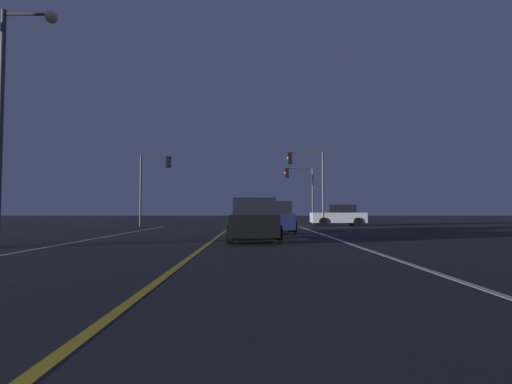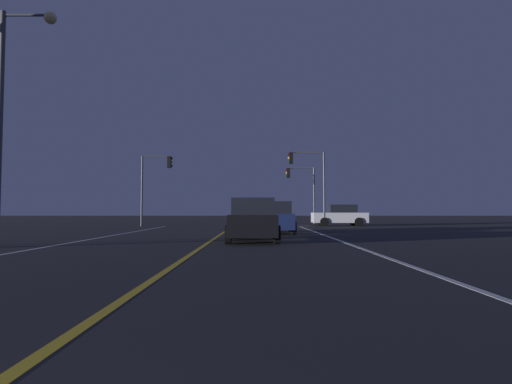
% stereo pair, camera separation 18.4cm
% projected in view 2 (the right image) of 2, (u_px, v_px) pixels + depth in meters
% --- Properties ---
extents(lane_edge_right, '(0.16, 38.00, 0.01)m').
position_uv_depth(lane_edge_right, '(369.00, 251.00, 11.97)').
color(lane_edge_right, silver).
rests_on(lane_edge_right, ground).
extents(lane_edge_left, '(0.16, 38.00, 0.01)m').
position_uv_depth(lane_edge_left, '(20.00, 251.00, 11.96)').
color(lane_edge_left, silver).
rests_on(lane_edge_left, ground).
extents(lane_center_divider, '(0.16, 38.00, 0.01)m').
position_uv_depth(lane_center_divider, '(195.00, 251.00, 11.96)').
color(lane_center_divider, gold).
rests_on(lane_center_divider, ground).
extents(car_lead_same_lane, '(2.02, 4.30, 1.70)m').
position_uv_depth(car_lead_same_lane, '(252.00, 221.00, 16.02)').
color(car_lead_same_lane, black).
rests_on(car_lead_same_lane, ground).
extents(car_ahead_far, '(2.02, 4.30, 1.70)m').
position_uv_depth(car_ahead_far, '(274.00, 218.00, 21.66)').
color(car_ahead_far, black).
rests_on(car_ahead_far, ground).
extents(car_crossing_side, '(4.30, 2.02, 1.70)m').
position_uv_depth(car_crossing_side, '(339.00, 216.00, 32.35)').
color(car_crossing_side, black).
rests_on(car_crossing_side, ground).
extents(traffic_light_near_right, '(2.91, 0.36, 5.86)m').
position_uv_depth(traffic_light_near_right, '(307.00, 171.00, 31.65)').
color(traffic_light_near_right, '#4C4C51').
rests_on(traffic_light_near_right, ground).
extents(traffic_light_near_left, '(2.47, 0.36, 5.55)m').
position_uv_depth(traffic_light_near_left, '(155.00, 174.00, 31.62)').
color(traffic_light_near_left, '#4C4C51').
rests_on(traffic_light_near_left, ground).
extents(traffic_light_far_right, '(2.68, 0.36, 5.21)m').
position_uv_depth(traffic_light_far_right, '(300.00, 182.00, 37.12)').
color(traffic_light_far_right, '#4C4C51').
rests_on(traffic_light_far_right, ground).
extents(street_lamp_left_mid, '(2.01, 0.44, 8.42)m').
position_uv_depth(street_lamp_left_mid, '(12.00, 96.00, 14.36)').
color(street_lamp_left_mid, '#4C4C51').
rests_on(street_lamp_left_mid, ground).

